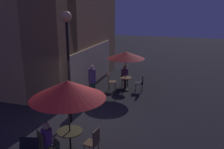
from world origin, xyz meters
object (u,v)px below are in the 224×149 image
at_px(cafe_chair_4, 94,141).
at_px(patron_seated_1, 49,139).
at_px(cafe_chair_0, 125,76).
at_px(cafe_chair_3, 44,144).
at_px(street_lamp_near_corner, 67,41).
at_px(patron_standing_2, 92,83).
at_px(patron_seated_0, 125,74).
at_px(cafe_table_0, 126,81).
at_px(cafe_chair_2, 141,81).
at_px(patio_umbrella_1, 68,90).
at_px(cafe_table_1, 70,136).
at_px(patio_umbrella_0, 126,55).
at_px(cafe_chair_1, 110,80).

bearing_deg(cafe_chair_4, patron_seated_1, 26.43).
height_order(cafe_chair_0, patron_seated_1, patron_seated_1).
relative_size(cafe_chair_3, patron_seated_1, 0.79).
height_order(street_lamp_near_corner, patron_standing_2, street_lamp_near_corner).
height_order(cafe_chair_3, patron_seated_0, patron_seated_0).
xyz_separation_m(cafe_table_0, cafe_chair_2, (0.17, -0.80, 0.03)).
bearing_deg(cafe_chair_3, street_lamp_near_corner, 46.40).
height_order(street_lamp_near_corner, patron_seated_1, street_lamp_near_corner).
bearing_deg(patron_seated_0, cafe_chair_3, -21.31).
relative_size(patio_umbrella_1, cafe_chair_4, 2.45).
bearing_deg(cafe_table_1, patio_umbrella_1, 0.00).
relative_size(cafe_chair_2, cafe_chair_3, 0.93).
bearing_deg(patron_seated_0, patio_umbrella_1, -17.49).
bearing_deg(patron_seated_0, patron_standing_2, -35.80).
height_order(cafe_table_1, patron_standing_2, patron_standing_2).
xyz_separation_m(cafe_chair_0, patron_seated_1, (-7.58, 0.29, 0.12)).
xyz_separation_m(patio_umbrella_1, patron_seated_0, (6.90, 0.07, -1.37)).
height_order(cafe_table_0, patio_umbrella_0, patio_umbrella_0).
bearing_deg(patio_umbrella_0, patio_umbrella_1, 178.55).
bearing_deg(patron_seated_0, patron_seated_1, -20.66).
bearing_deg(cafe_table_0, patio_umbrella_0, 180.00).
height_order(street_lamp_near_corner, patio_umbrella_0, street_lamp_near_corner).
relative_size(cafe_chair_1, patron_seated_0, 0.75).
xyz_separation_m(patio_umbrella_1, cafe_chair_1, (6.00, 0.65, -1.51)).
bearing_deg(cafe_table_1, patron_seated_1, 143.35).
xyz_separation_m(patio_umbrella_0, patron_standing_2, (-2.05, 1.11, -1.04)).
bearing_deg(patio_umbrella_1, street_lamp_near_corner, 26.37).
xyz_separation_m(cafe_chair_0, patron_standing_2, (-2.88, 0.84, 0.34)).
relative_size(cafe_table_1, cafe_chair_4, 0.82).
bearing_deg(patron_standing_2, patron_seated_1, 25.33).
distance_m(cafe_chair_0, patron_standing_2, 3.01).
xyz_separation_m(cafe_table_1, cafe_chair_0, (7.03, 0.11, 0.02)).
xyz_separation_m(street_lamp_near_corner, patio_umbrella_0, (4.31, -1.10, -1.27)).
xyz_separation_m(street_lamp_near_corner, patio_umbrella_1, (-1.90, -0.94, -1.14)).
bearing_deg(patron_seated_1, patio_umbrella_1, 0.00).
bearing_deg(cafe_chair_1, patron_standing_2, -113.13).
height_order(cafe_chair_0, patron_standing_2, patron_standing_2).
relative_size(patio_umbrella_1, cafe_chair_0, 2.49).
relative_size(patio_umbrella_0, patron_seated_1, 1.75).
height_order(cafe_chair_4, patron_seated_0, patron_seated_0).
relative_size(street_lamp_near_corner, cafe_chair_4, 4.44).
bearing_deg(cafe_table_0, patron_seated_0, 18.07).
relative_size(patio_umbrella_1, cafe_chair_3, 2.43).
relative_size(cafe_table_1, patio_umbrella_1, 0.33).
relative_size(cafe_chair_2, patron_seated_0, 0.72).
relative_size(cafe_table_0, patron_seated_0, 0.59).
height_order(patio_umbrella_0, cafe_chair_2, patio_umbrella_0).
distance_m(cafe_table_0, cafe_table_1, 6.21).
height_order(patio_umbrella_1, cafe_chair_2, patio_umbrella_1).
relative_size(cafe_chair_0, patron_standing_2, 0.52).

